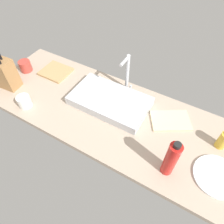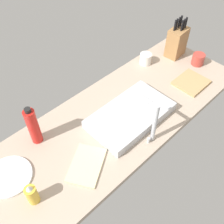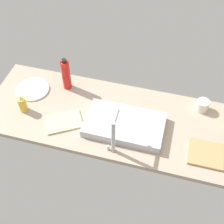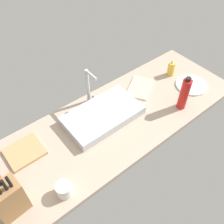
{
  "view_description": "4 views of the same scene",
  "coord_description": "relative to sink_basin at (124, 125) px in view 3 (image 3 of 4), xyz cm",
  "views": [
    {
      "loc": [
        41.83,
        -72.91,
        104.86
      ],
      "look_at": [
        1.84,
        -3.75,
        9.97
      ],
      "focal_mm": 32.6,
      "sensor_mm": 36.0,
      "label": 1
    },
    {
      "loc": [
        75.66,
        74.24,
        126.68
      ],
      "look_at": [
        4.27,
        0.98,
        12.72
      ],
      "focal_mm": 42.6,
      "sensor_mm": 36.0,
      "label": 2
    },
    {
      "loc": [
        -29.46,
        125.45,
        162.31
      ],
      "look_at": [
        3.74,
        2.56,
        11.82
      ],
      "focal_mm": 48.43,
      "sensor_mm": 36.0,
      "label": 3
    },
    {
      "loc": [
        -70.54,
        -83.56,
        129.27
      ],
      "look_at": [
        -1.69,
        1.69,
        10.79
      ],
      "focal_mm": 39.75,
      "sensor_mm": 36.0,
      "label": 4
    }
  ],
  "objects": [
    {
      "name": "water_bottle",
      "position": [
        49.36,
        -25.93,
        9.26
      ],
      "size": [
        6.25,
        6.25,
        25.9
      ],
      "color": "red",
      "rests_on": "countertop_slab"
    },
    {
      "name": "dish_towel",
      "position": [
        40.34,
        6.31,
        -2.34
      ],
      "size": [
        28.74,
        26.09,
        1.2
      ],
      "primitive_type": "cube",
      "rotation": [
        0.0,
        0.0,
        0.55
      ],
      "color": "beige",
      "rests_on": "countertop_slab"
    },
    {
      "name": "faucet",
      "position": [
        2.62,
        18.19,
        12.92
      ],
      "size": [
        5.5,
        11.84,
        27.71
      ],
      "color": "#B7BABF",
      "rests_on": "countertop_slab"
    },
    {
      "name": "sink_basin",
      "position": [
        0.0,
        0.0,
        0.0
      ],
      "size": [
        51.4,
        29.73,
        5.89
      ],
      "primitive_type": "cube",
      "color": "#B7BABF",
      "rests_on": "countertop_slab"
    },
    {
      "name": "dinner_plate",
      "position": [
        73.13,
        -16.33,
        -2.34
      ],
      "size": [
        23.86,
        23.86,
        1.2
      ],
      "primitive_type": "cylinder",
      "color": "white",
      "rests_on": "countertop_slab"
    },
    {
      "name": "soap_bottle",
      "position": [
        70.55,
        3.19,
        3.13
      ],
      "size": [
        5.55,
        5.55,
        13.97
      ],
      "color": "gold",
      "rests_on": "countertop_slab"
    },
    {
      "name": "ceramic_cup",
      "position": [
        -47.81,
        -29.48,
        1.06
      ],
      "size": [
        8.59,
        8.59,
        8.01
      ],
      "primitive_type": "cylinder",
      "color": "silver",
      "rests_on": "countertop_slab"
    },
    {
      "name": "cutting_board",
      "position": [
        -53.31,
        7.44,
        -2.04
      ],
      "size": [
        21.39,
        19.27,
        1.8
      ],
      "primitive_type": "cube",
      "rotation": [
        0.0,
        0.0,
        0.01
      ],
      "color": "tan",
      "rests_on": "countertop_slab"
    },
    {
      "name": "countertop_slab",
      "position": [
        5.77,
        -6.58,
        -4.69
      ],
      "size": [
        185.59,
        64.91,
        3.5
      ],
      "primitive_type": "cube",
      "color": "tan",
      "rests_on": "ground"
    }
  ]
}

